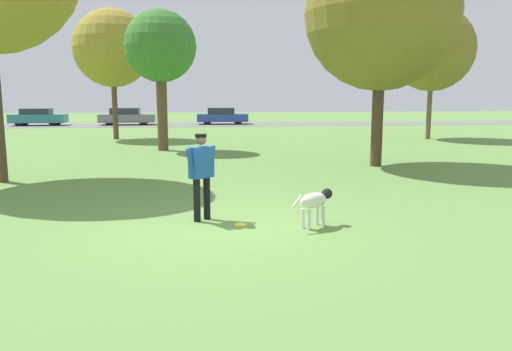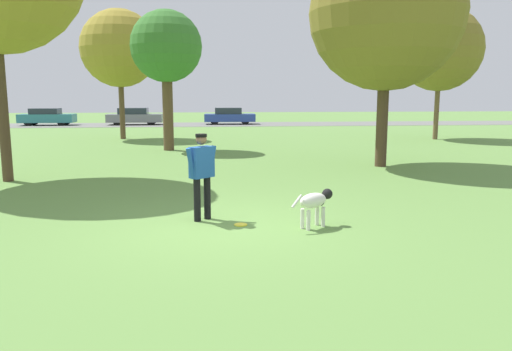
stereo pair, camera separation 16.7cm
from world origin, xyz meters
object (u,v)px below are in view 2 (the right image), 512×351
object	(u,v)px
tree_far_left	(119,49)
parked_car_teal	(47,117)
frisbee	(241,225)
tree_far_right	(440,49)
tree_near_right	(386,13)
parked_car_grey	(135,116)
dog	(315,202)
parked_car_blue	(229,116)
tree_mid_center	(166,48)
person	(202,169)

from	to	relation	value
tree_far_left	parked_car_teal	size ratio (longest dim) A/B	1.65
frisbee	tree_far_right	distance (m)	20.94
tree_near_right	tree_far_right	world-z (taller)	tree_near_right
tree_far_right	parked_car_grey	bearing A→B (deg)	139.97
frisbee	tree_near_right	bearing A→B (deg)	53.99
tree_near_right	tree_far_left	size ratio (longest dim) A/B	1.09
dog	tree_far_left	xyz separation A→B (m)	(-6.34, 18.96, 4.29)
parked_car_blue	tree_mid_center	bearing A→B (deg)	-98.72
parked_car_grey	parked_car_blue	xyz separation A→B (m)	(7.52, 0.03, -0.00)
frisbee	tree_mid_center	world-z (taller)	tree_mid_center
parked_car_teal	parked_car_blue	size ratio (longest dim) A/B	1.00
person	tree_near_right	bearing A→B (deg)	6.76
dog	frisbee	bearing A→B (deg)	133.82
person	tree_near_right	world-z (taller)	tree_near_right
tree_far_left	parked_car_teal	world-z (taller)	tree_far_left
frisbee	tree_far_right	world-z (taller)	tree_far_right
parked_car_teal	parked_car_grey	world-z (taller)	parked_car_grey
dog	parked_car_teal	world-z (taller)	parked_car_teal
tree_far_right	tree_far_left	bearing A→B (deg)	173.43
tree_mid_center	parked_car_teal	distance (m)	21.99
tree_mid_center	tree_near_right	bearing A→B (deg)	-37.67
tree_far_right	parked_car_grey	xyz separation A→B (m)	(-17.80, 14.95, -4.04)
tree_far_left	parked_car_teal	distance (m)	15.70
frisbee	parked_car_grey	xyz separation A→B (m)	(-6.16, 31.72, 0.65)
dog	tree_near_right	world-z (taller)	tree_near_right
tree_near_right	parked_car_grey	size ratio (longest dim) A/B	1.72
dog	parked_car_grey	bearing A→B (deg)	68.79
parked_car_blue	tree_far_right	bearing A→B (deg)	-53.68
tree_far_left	parked_car_grey	size ratio (longest dim) A/B	1.58
dog	parked_car_blue	bearing A→B (deg)	55.56
tree_mid_center	tree_near_right	distance (m)	9.30
tree_near_right	tree_far_right	xyz separation A→B (m)	(6.47, 9.65, -0.21)
dog	tree_far_left	world-z (taller)	tree_far_left
dog	person	bearing A→B (deg)	125.79
tree_far_left	parked_car_blue	size ratio (longest dim) A/B	1.65
tree_mid_center	tree_far_left	size ratio (longest dim) A/B	0.86
tree_mid_center	tree_near_right	xyz separation A→B (m)	(7.35, -5.67, 0.62)
dog	parked_car_teal	xyz separation A→B (m)	(-14.17, 31.94, 0.20)
frisbee	tree_far_right	xyz separation A→B (m)	(11.64, 16.76, 4.69)
parked_car_grey	dog	bearing A→B (deg)	-76.83
tree_mid_center	parked_car_teal	size ratio (longest dim) A/B	1.42
dog	frisbee	size ratio (longest dim) A/B	3.77
person	tree_mid_center	distance (m)	12.86
tree_far_right	tree_far_left	xyz separation A→B (m)	(-16.67, 1.92, 0.05)
tree_far_left	parked_car_teal	bearing A→B (deg)	121.10
person	tree_far_right	size ratio (longest dim) A/B	0.24
frisbee	tree_far_right	bearing A→B (deg)	55.22
dog	tree_near_right	xyz separation A→B (m)	(3.86, 7.39, 4.44)
tree_far_right	parked_car_grey	distance (m)	23.60
parked_car_grey	parked_car_teal	bearing A→B (deg)	-179.49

